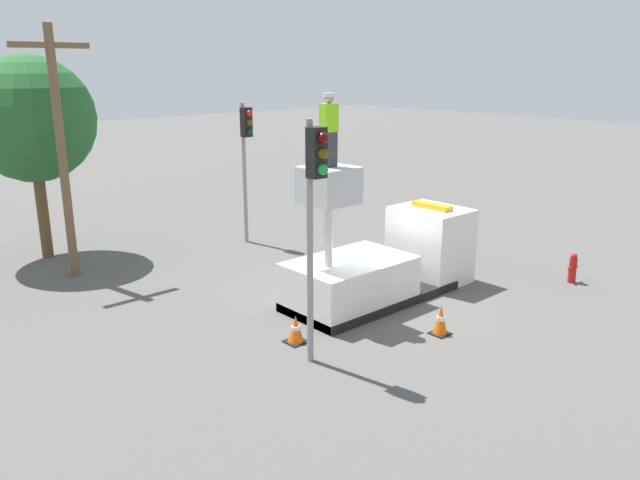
{
  "coord_description": "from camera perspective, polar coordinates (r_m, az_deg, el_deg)",
  "views": [
    {
      "loc": [
        -11.75,
        -11.03,
        6.23
      ],
      "look_at": [
        -2.63,
        -0.83,
        2.37
      ],
      "focal_mm": 35.0,
      "sensor_mm": 36.0,
      "label": 1
    }
  ],
  "objects": [
    {
      "name": "bucket_truck",
      "position": [
        17.29,
        5.84,
        -2.15
      ],
      "size": [
        5.82,
        2.15,
        3.85
      ],
      "color": "black",
      "rests_on": "ground"
    },
    {
      "name": "worker",
      "position": [
        15.06,
        0.81,
        10.01
      ],
      "size": [
        0.4,
        0.26,
        1.75
      ],
      "color": "#38383D",
      "rests_on": "bucket_truck"
    },
    {
      "name": "ground_plane",
      "position": [
        17.28,
        4.7,
        -5.44
      ],
      "size": [
        120.0,
        120.0,
        0.0
      ],
      "primitive_type": "plane",
      "color": "#565451"
    },
    {
      "name": "traffic_cone_rear",
      "position": [
        14.58,
        -2.25,
        -8.2
      ],
      "size": [
        0.47,
        0.47,
        0.66
      ],
      "color": "black",
      "rests_on": "ground"
    },
    {
      "name": "traffic_light_across",
      "position": [
        22.09,
        -6.79,
        8.6
      ],
      "size": [
        0.34,
        0.57,
        4.97
      ],
      "color": "gray",
      "rests_on": "ground"
    },
    {
      "name": "traffic_cone_curbside",
      "position": [
        15.25,
        10.97,
        -7.23
      ],
      "size": [
        0.43,
        0.43,
        0.74
      ],
      "color": "black",
      "rests_on": "ground"
    },
    {
      "name": "utility_pole",
      "position": [
        19.74,
        -22.61,
        8.04
      ],
      "size": [
        2.2,
        0.26,
        7.35
      ],
      "color": "brown",
      "rests_on": "ground"
    },
    {
      "name": "fire_hydrant",
      "position": [
        19.86,
        22.1,
        -2.4
      ],
      "size": [
        0.46,
        0.22,
        0.9
      ],
      "color": "red",
      "rests_on": "ground"
    },
    {
      "name": "tree_left_bg",
      "position": [
        22.06,
        -24.88,
        9.95
      ],
      "size": [
        3.99,
        3.99,
        6.56
      ],
      "color": "brown",
      "rests_on": "ground"
    },
    {
      "name": "traffic_light_pole",
      "position": [
        12.55,
        -0.52,
        4.07
      ],
      "size": [
        0.34,
        0.57,
        5.21
      ],
      "color": "gray",
      "rests_on": "ground"
    }
  ]
}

